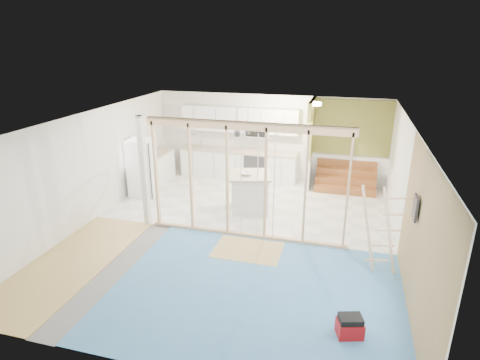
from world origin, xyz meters
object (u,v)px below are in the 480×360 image
(island, at_px, (250,192))
(toolbox, at_px, (350,327))
(fridge, at_px, (143,168))
(ladder, at_px, (381,230))

(island, relative_size, toolbox, 2.79)
(fridge, bearing_deg, ladder, -32.44)
(island, distance_m, ladder, 3.71)
(fridge, xyz_separation_m, ladder, (6.12, -2.38, 0.06))
(toolbox, relative_size, ladder, 0.26)
(island, bearing_deg, fridge, 160.92)
(fridge, distance_m, ladder, 6.57)
(toolbox, distance_m, ladder, 2.13)
(toolbox, bearing_deg, island, 105.20)
(toolbox, bearing_deg, ladder, 59.96)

